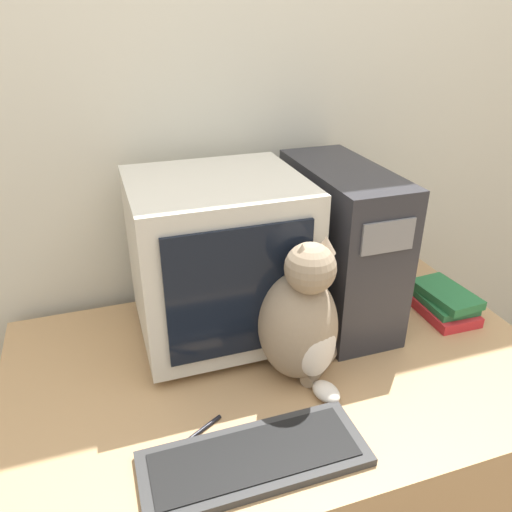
{
  "coord_description": "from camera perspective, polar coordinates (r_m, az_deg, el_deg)",
  "views": [
    {
      "loc": [
        -0.38,
        -0.52,
        1.52
      ],
      "look_at": [
        -0.04,
        0.49,
        0.99
      ],
      "focal_mm": 35.0,
      "sensor_mm": 36.0,
      "label": 1
    }
  ],
  "objects": [
    {
      "name": "book_stack",
      "position": [
        1.56,
        20.69,
        -4.98
      ],
      "size": [
        0.14,
        0.2,
        0.08
      ],
      "color": "red",
      "rests_on": "desk"
    },
    {
      "name": "crt_monitor",
      "position": [
        1.29,
        -4.29,
        -0.28
      ],
      "size": [
        0.42,
        0.4,
        0.44
      ],
      "color": "beige",
      "rests_on": "desk"
    },
    {
      "name": "cat",
      "position": [
        1.17,
        5.19,
        -7.43
      ],
      "size": [
        0.29,
        0.27,
        0.37
      ],
      "rotation": [
        0.0,
        0.0,
        0.27
      ],
      "color": "gray",
      "rests_on": "desk"
    },
    {
      "name": "wall_back",
      "position": [
        1.48,
        -3.53,
        16.16
      ],
      "size": [
        7.0,
        0.05,
        2.5
      ],
      "color": "beige",
      "rests_on": "ground_plane"
    },
    {
      "name": "pen",
      "position": [
        1.12,
        -6.96,
        -19.64
      ],
      "size": [
        0.13,
        0.08,
        0.01
      ],
      "color": "black",
      "rests_on": "desk"
    },
    {
      "name": "computer_tower",
      "position": [
        1.4,
        9.49,
        1.36
      ],
      "size": [
        0.19,
        0.45,
        0.43
      ],
      "color": "#28282D",
      "rests_on": "desk"
    },
    {
      "name": "keyboard",
      "position": [
        1.06,
        -0.18,
        -22.12
      ],
      "size": [
        0.45,
        0.17,
        0.02
      ],
      "color": "#2D2D2D",
      "rests_on": "desk"
    },
    {
      "name": "desk",
      "position": [
        1.54,
        2.59,
        -22.45
      ],
      "size": [
        1.35,
        0.83,
        0.71
      ],
      "color": "tan",
      "rests_on": "ground_plane"
    }
  ]
}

